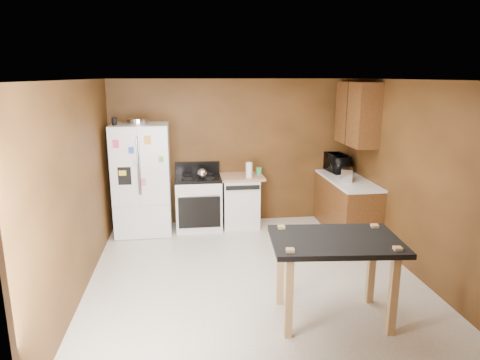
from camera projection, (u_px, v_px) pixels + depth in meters
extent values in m
plane|color=white|center=(254.00, 275.00, 5.60)|extent=(4.50, 4.50, 0.00)
plane|color=white|center=(255.00, 80.00, 5.00)|extent=(4.50, 4.50, 0.00)
plane|color=brown|center=(234.00, 152.00, 7.47)|extent=(4.20, 0.00, 4.20)
plane|color=brown|center=(304.00, 257.00, 3.13)|extent=(4.20, 0.00, 4.20)
plane|color=brown|center=(79.00, 189.00, 5.04)|extent=(0.00, 4.50, 4.50)
plane|color=brown|center=(413.00, 178.00, 5.56)|extent=(0.00, 4.50, 4.50)
cylinder|color=silver|center=(138.00, 121.00, 6.79)|extent=(0.36, 0.36, 0.09)
cylinder|color=black|center=(114.00, 121.00, 6.62)|extent=(0.08, 0.08, 0.12)
sphere|color=silver|center=(202.00, 173.00, 7.02)|extent=(0.17, 0.17, 0.17)
cylinder|color=white|center=(249.00, 170.00, 7.13)|extent=(0.12, 0.12, 0.25)
cylinder|color=#3C9D55|center=(259.00, 171.00, 7.39)|extent=(0.11, 0.11, 0.12)
cube|color=silver|center=(347.00, 174.00, 6.86)|extent=(0.27, 0.33, 0.21)
imported|color=black|center=(337.00, 164.00, 7.51)|extent=(0.41, 0.56, 0.29)
cube|color=white|center=(142.00, 179.00, 7.00)|extent=(0.90, 0.75, 1.80)
cube|color=white|center=(124.00, 168.00, 6.53)|extent=(0.43, 0.02, 1.20)
cube|color=white|center=(154.00, 167.00, 6.59)|extent=(0.43, 0.02, 1.20)
cube|color=white|center=(142.00, 223.00, 6.77)|extent=(0.88, 0.02, 0.54)
cube|color=black|center=(125.00, 176.00, 6.55)|extent=(0.20, 0.01, 0.28)
cylinder|color=silver|center=(138.00, 166.00, 6.53)|extent=(0.02, 0.02, 0.90)
cylinder|color=silver|center=(140.00, 166.00, 6.53)|extent=(0.02, 0.02, 0.90)
cube|color=#F53986|center=(116.00, 144.00, 6.41)|extent=(0.09, 0.00, 0.12)
cube|color=blue|center=(131.00, 150.00, 6.46)|extent=(0.08, 0.00, 0.10)
cube|color=#FFB335|center=(147.00, 140.00, 6.45)|extent=(0.10, 0.00, 0.13)
cube|color=#5BBA42|center=(161.00, 159.00, 6.55)|extent=(0.07, 0.00, 0.09)
cube|color=yellow|center=(123.00, 173.00, 6.52)|extent=(0.11, 0.00, 0.08)
cube|color=#EB6881|center=(143.00, 182.00, 6.60)|extent=(0.08, 0.00, 0.11)
cube|color=#A1D6F2|center=(135.00, 163.00, 6.51)|extent=(0.07, 0.00, 0.07)
cube|color=white|center=(199.00, 204.00, 7.27)|extent=(0.76, 0.65, 0.85)
cube|color=black|center=(198.00, 178.00, 7.16)|extent=(0.76, 0.65, 0.05)
cube|color=black|center=(197.00, 167.00, 7.41)|extent=(0.76, 0.06, 0.20)
cube|color=black|center=(199.00, 212.00, 6.96)|extent=(0.68, 0.02, 0.52)
cylinder|color=silver|center=(199.00, 195.00, 6.88)|extent=(0.62, 0.02, 0.02)
cylinder|color=black|center=(187.00, 175.00, 7.29)|extent=(0.17, 0.17, 0.02)
cylinder|color=black|center=(208.00, 174.00, 7.33)|extent=(0.17, 0.17, 0.02)
cylinder|color=black|center=(187.00, 179.00, 6.98)|extent=(0.17, 0.17, 0.02)
cylinder|color=black|center=(209.00, 178.00, 7.03)|extent=(0.17, 0.17, 0.02)
cube|color=white|center=(240.00, 202.00, 7.39)|extent=(0.60, 0.60, 0.85)
cube|color=black|center=(243.00, 188.00, 7.01)|extent=(0.56, 0.02, 0.07)
cube|color=tan|center=(240.00, 177.00, 7.28)|extent=(0.78, 0.62, 0.04)
cube|color=brown|center=(346.00, 206.00, 7.12)|extent=(0.60, 1.55, 0.86)
cube|color=white|center=(348.00, 180.00, 7.01)|extent=(0.63, 1.58, 0.04)
cube|color=brown|center=(357.00, 114.00, 6.87)|extent=(0.35, 1.05, 1.00)
cube|color=black|center=(347.00, 114.00, 6.85)|extent=(0.01, 0.01, 1.00)
cube|color=black|center=(335.00, 241.00, 4.41)|extent=(1.39, 0.99, 0.05)
cube|color=tan|center=(280.00, 265.00, 4.80)|extent=(0.08, 0.08, 0.94)
cube|color=tan|center=(372.00, 264.00, 4.84)|extent=(0.08, 0.08, 0.94)
cube|color=tan|center=(289.00, 294.00, 4.18)|extent=(0.08, 0.08, 0.94)
cube|color=tan|center=(394.00, 292.00, 4.22)|extent=(0.08, 0.08, 0.94)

